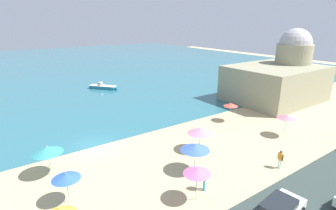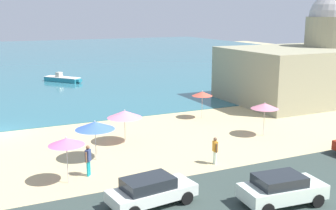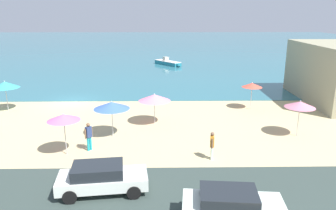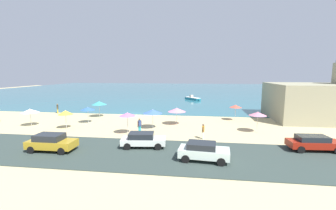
{
  "view_description": "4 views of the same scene",
  "coord_description": "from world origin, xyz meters",
  "px_view_note": "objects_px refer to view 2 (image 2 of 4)",
  "views": [
    {
      "loc": [
        -7.52,
        -23.53,
        11.9
      ],
      "look_at": [
        10.15,
        1.85,
        2.04
      ],
      "focal_mm": 28.0,
      "sensor_mm": 36.0,
      "label": 1
    },
    {
      "loc": [
        -1.3,
        -33.27,
        8.87
      ],
      "look_at": [
        12.83,
        -3.41,
        1.63
      ],
      "focal_mm": 45.0,
      "sensor_mm": 36.0,
      "label": 2
    },
    {
      "loc": [
        8.66,
        -30.17,
        8.21
      ],
      "look_at": [
        9.08,
        -5.2,
        1.1
      ],
      "focal_mm": 35.0,
      "sensor_mm": 36.0,
      "label": 3
    },
    {
      "loc": [
        10.85,
        -36.39,
        7.03
      ],
      "look_at": [
        5.91,
        0.42,
        1.68
      ],
      "focal_mm": 24.0,
      "sensor_mm": 36.0,
      "label": 4
    }
  ],
  "objects_px": {
    "beach_umbrella_6": "(265,106)",
    "parked_car_4": "(282,189)",
    "beach_umbrella_7": "(95,125)",
    "beach_umbrella_9": "(202,94)",
    "parked_car_1": "(151,190)",
    "harbor_fortress": "(309,65)",
    "bather_0": "(88,159)",
    "bather_1": "(215,149)",
    "beach_umbrella_4": "(125,114)",
    "skiff_nearshore": "(62,79)",
    "beach_umbrella_2": "(66,142)"
  },
  "relations": [
    {
      "from": "beach_umbrella_4",
      "to": "harbor_fortress",
      "type": "xyz_separation_m",
      "value": [
        22.46,
        6.3,
        1.56
      ]
    },
    {
      "from": "skiff_nearshore",
      "to": "bather_1",
      "type": "bearing_deg",
      "value": -86.74
    },
    {
      "from": "beach_umbrella_4",
      "to": "beach_umbrella_9",
      "type": "distance_m",
      "value": 9.13
    },
    {
      "from": "beach_umbrella_7",
      "to": "bather_1",
      "type": "xyz_separation_m",
      "value": [
        6.24,
        -3.76,
        -1.26
      ]
    },
    {
      "from": "bather_1",
      "to": "harbor_fortress",
      "type": "height_order",
      "value": "harbor_fortress"
    },
    {
      "from": "skiff_nearshore",
      "to": "beach_umbrella_9",
      "type": "bearing_deg",
      "value": -74.45
    },
    {
      "from": "beach_umbrella_6",
      "to": "parked_car_4",
      "type": "bearing_deg",
      "value": -123.86
    },
    {
      "from": "beach_umbrella_9",
      "to": "harbor_fortress",
      "type": "distance_m",
      "value": 14.44
    },
    {
      "from": "beach_umbrella_4",
      "to": "beach_umbrella_9",
      "type": "xyz_separation_m",
      "value": [
        8.32,
        3.76,
        0.1
      ]
    },
    {
      "from": "harbor_fortress",
      "to": "beach_umbrella_2",
      "type": "bearing_deg",
      "value": -156.88
    },
    {
      "from": "beach_umbrella_7",
      "to": "beach_umbrella_2",
      "type": "bearing_deg",
      "value": -128.71
    },
    {
      "from": "beach_umbrella_7",
      "to": "bather_0",
      "type": "bearing_deg",
      "value": -114.75
    },
    {
      "from": "beach_umbrella_6",
      "to": "beach_umbrella_7",
      "type": "xyz_separation_m",
      "value": [
        -12.63,
        0.18,
        -0.06
      ]
    },
    {
      "from": "bather_1",
      "to": "parked_car_1",
      "type": "height_order",
      "value": "bather_1"
    },
    {
      "from": "skiff_nearshore",
      "to": "harbor_fortress",
      "type": "bearing_deg",
      "value": -46.48
    },
    {
      "from": "harbor_fortress",
      "to": "skiff_nearshore",
      "type": "bearing_deg",
      "value": 133.52
    },
    {
      "from": "beach_umbrella_2",
      "to": "beach_umbrella_4",
      "type": "height_order",
      "value": "beach_umbrella_2"
    },
    {
      "from": "skiff_nearshore",
      "to": "harbor_fortress",
      "type": "xyz_separation_m",
      "value": [
        21.0,
        -22.12,
        3.2
      ]
    },
    {
      "from": "bather_0",
      "to": "harbor_fortress",
      "type": "xyz_separation_m",
      "value": [
        26.36,
        11.23,
        2.62
      ]
    },
    {
      "from": "bather_1",
      "to": "parked_car_1",
      "type": "relative_size",
      "value": 0.39
    },
    {
      "from": "beach_umbrella_6",
      "to": "beach_umbrella_9",
      "type": "relative_size",
      "value": 1.05
    },
    {
      "from": "bather_0",
      "to": "beach_umbrella_4",
      "type": "bearing_deg",
      "value": 51.67
    },
    {
      "from": "skiff_nearshore",
      "to": "bather_0",
      "type": "bearing_deg",
      "value": -99.13
    },
    {
      "from": "beach_umbrella_9",
      "to": "parked_car_1",
      "type": "xyz_separation_m",
      "value": [
        -10.57,
        -13.67,
        -1.35
      ]
    },
    {
      "from": "beach_umbrella_7",
      "to": "skiff_nearshore",
      "type": "bearing_deg",
      "value": 82.16
    },
    {
      "from": "beach_umbrella_2",
      "to": "beach_umbrella_6",
      "type": "distance_m",
      "value": 15.23
    },
    {
      "from": "beach_umbrella_2",
      "to": "parked_car_4",
      "type": "distance_m",
      "value": 11.06
    },
    {
      "from": "beach_umbrella_7",
      "to": "harbor_fortress",
      "type": "height_order",
      "value": "harbor_fortress"
    },
    {
      "from": "beach_umbrella_4",
      "to": "bather_1",
      "type": "xyz_separation_m",
      "value": [
        3.44,
        -6.32,
        -1.12
      ]
    },
    {
      "from": "beach_umbrella_6",
      "to": "bather_1",
      "type": "xyz_separation_m",
      "value": [
        -6.39,
        -3.58,
        -1.32
      ]
    },
    {
      "from": "beach_umbrella_7",
      "to": "parked_car_1",
      "type": "height_order",
      "value": "beach_umbrella_7"
    },
    {
      "from": "beach_umbrella_4",
      "to": "bather_0",
      "type": "height_order",
      "value": "beach_umbrella_4"
    },
    {
      "from": "beach_umbrella_4",
      "to": "beach_umbrella_9",
      "type": "height_order",
      "value": "beach_umbrella_9"
    },
    {
      "from": "beach_umbrella_6",
      "to": "parked_car_4",
      "type": "xyz_separation_m",
      "value": [
        -6.5,
        -9.69,
        -1.41
      ]
    },
    {
      "from": "beach_umbrella_6",
      "to": "skiff_nearshore",
      "type": "distance_m",
      "value": 32.31
    },
    {
      "from": "beach_umbrella_4",
      "to": "beach_umbrella_6",
      "type": "relative_size",
      "value": 0.95
    },
    {
      "from": "parked_car_1",
      "to": "beach_umbrella_6",
      "type": "bearing_deg",
      "value": 30.71
    },
    {
      "from": "bather_0",
      "to": "beach_umbrella_2",
      "type": "bearing_deg",
      "value": -156.01
    },
    {
      "from": "bather_0",
      "to": "bather_1",
      "type": "distance_m",
      "value": 7.46
    },
    {
      "from": "bather_0",
      "to": "harbor_fortress",
      "type": "distance_m",
      "value": 28.77
    },
    {
      "from": "beach_umbrella_9",
      "to": "parked_car_4",
      "type": "relative_size",
      "value": 0.58
    },
    {
      "from": "beach_umbrella_2",
      "to": "harbor_fortress",
      "type": "xyz_separation_m",
      "value": [
        27.61,
        11.79,
        1.3
      ]
    },
    {
      "from": "bather_0",
      "to": "beach_umbrella_7",
      "type": "bearing_deg",
      "value": 65.25
    },
    {
      "from": "parked_car_1",
      "to": "harbor_fortress",
      "type": "xyz_separation_m",
      "value": [
        24.71,
        16.22,
        2.81
      ]
    },
    {
      "from": "beach_umbrella_4",
      "to": "parked_car_4",
      "type": "distance_m",
      "value": 12.93
    },
    {
      "from": "beach_umbrella_7",
      "to": "bather_0",
      "type": "height_order",
      "value": "beach_umbrella_7"
    },
    {
      "from": "beach_umbrella_2",
      "to": "beach_umbrella_9",
      "type": "relative_size",
      "value": 1.07
    },
    {
      "from": "beach_umbrella_7",
      "to": "bather_1",
      "type": "relative_size",
      "value": 1.51
    },
    {
      "from": "parked_car_1",
      "to": "beach_umbrella_2",
      "type": "bearing_deg",
      "value": 123.27
    },
    {
      "from": "parked_car_1",
      "to": "parked_car_4",
      "type": "distance_m",
      "value": 6.12
    }
  ]
}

